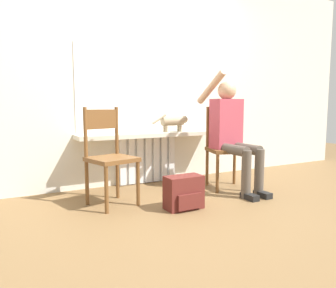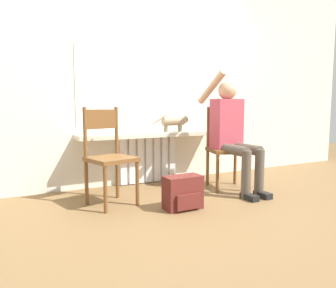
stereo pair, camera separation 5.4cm
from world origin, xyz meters
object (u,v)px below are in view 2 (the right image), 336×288
at_px(person, 232,130).
at_px(chair_left, 109,155).
at_px(cat, 175,121).
at_px(chair_right, 226,147).
at_px(backpack, 183,193).

bearing_deg(person, chair_left, 174.98).
relative_size(person, cat, 2.78).
distance_m(chair_right, backpack, 1.02).
distance_m(chair_left, backpack, 0.80).
distance_m(chair_left, person, 1.41).
distance_m(chair_left, cat, 1.15).
xyz_separation_m(chair_left, backpack, (0.56, -0.47, -0.33)).
xyz_separation_m(person, backpack, (-0.84, -0.35, -0.54)).
bearing_deg(cat, person, -57.24).
distance_m(chair_right, cat, 0.70).
bearing_deg(cat, chair_right, -50.39).
xyz_separation_m(chair_left, cat, (1.00, 0.49, 0.28)).
bearing_deg(person, backpack, -157.49).
distance_m(person, cat, 0.73).
relative_size(chair_left, cat, 1.93).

